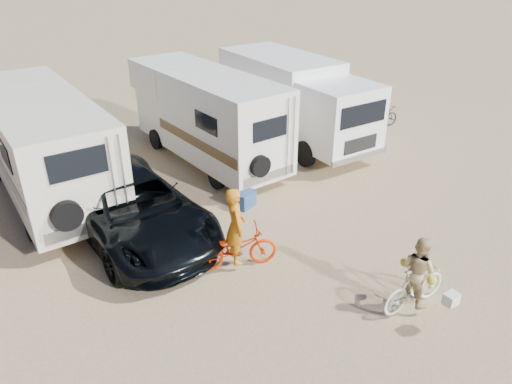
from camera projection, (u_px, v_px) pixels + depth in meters
ground at (354, 250)px, 12.15m from camera, size 140.00×140.00×0.00m
rv_main at (207, 118)px, 16.49m from camera, size 2.55×6.94×3.08m
rv_left at (45, 149)px, 14.06m from camera, size 2.48×7.37×3.07m
box_truck at (295, 102)px, 18.13m from camera, size 2.74×7.13×3.10m
dark_suv at (133, 207)px, 12.43m from camera, size 2.91×5.97×1.63m
bike_man at (236, 248)px, 11.32m from camera, size 2.07×1.33×1.03m
bike_woman at (415, 287)px, 10.05m from camera, size 1.73×0.58×1.03m
rider_man at (236, 232)px, 11.12m from camera, size 0.67×0.81×1.90m
rider_woman at (417, 277)px, 9.93m from camera, size 0.63×0.78×1.54m
bike_parked at (381, 117)px, 19.86m from camera, size 1.79×0.70×0.92m
cooler at (244, 199)px, 14.04m from camera, size 0.71×0.62×0.48m
crate at (267, 175)px, 15.58m from camera, size 0.59×0.59×0.39m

